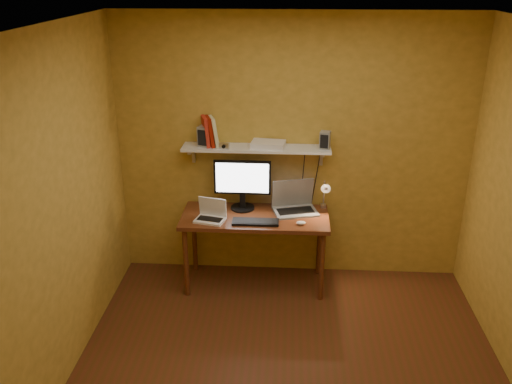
# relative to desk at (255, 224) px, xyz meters

# --- Properties ---
(room) EXTENTS (3.44, 3.24, 2.64)m
(room) POSITION_rel_desk_xyz_m (0.34, -1.28, 0.64)
(room) COLOR #5B2917
(room) RESTS_ON ground
(desk) EXTENTS (1.40, 0.60, 0.75)m
(desk) POSITION_rel_desk_xyz_m (0.00, 0.00, 0.00)
(desk) COLOR brown
(desk) RESTS_ON ground
(wall_shelf) EXTENTS (1.40, 0.25, 0.21)m
(wall_shelf) POSITION_rel_desk_xyz_m (0.00, 0.19, 0.69)
(wall_shelf) COLOR white
(wall_shelf) RESTS_ON room
(monitor) EXTENTS (0.55, 0.23, 0.50)m
(monitor) POSITION_rel_desk_xyz_m (-0.13, 0.16, 0.36)
(monitor) COLOR black
(monitor) RESTS_ON desk
(laptop) EXTENTS (0.47, 0.39, 0.30)m
(laptop) POSITION_rel_desk_xyz_m (0.37, 0.15, 0.16)
(laptop) COLOR gray
(laptop) RESTS_ON desk
(netbook) EXTENTS (0.31, 0.25, 0.21)m
(netbook) POSITION_rel_desk_xyz_m (-0.40, -0.11, 0.14)
(netbook) COLOR white
(netbook) RESTS_ON desk
(keyboard) EXTENTS (0.43, 0.14, 0.02)m
(keyboard) POSITION_rel_desk_xyz_m (0.02, -0.16, 0.10)
(keyboard) COLOR black
(keyboard) RESTS_ON desk
(mouse) EXTENTS (0.09, 0.06, 0.03)m
(mouse) POSITION_rel_desk_xyz_m (0.43, -0.16, 0.10)
(mouse) COLOR white
(mouse) RESTS_ON desk
(desk_lamp) EXTENTS (0.09, 0.23, 0.38)m
(desk_lamp) POSITION_rel_desk_xyz_m (0.66, 0.13, 0.29)
(desk_lamp) COLOR silver
(desk_lamp) RESTS_ON desk
(speaker_left) EXTENTS (0.13, 0.13, 0.19)m
(speaker_left) POSITION_rel_desk_xyz_m (-0.49, 0.19, 0.81)
(speaker_left) COLOR gray
(speaker_left) RESTS_ON wall_shelf
(speaker_right) EXTENTS (0.11, 0.11, 0.17)m
(speaker_right) POSITION_rel_desk_xyz_m (0.64, 0.18, 0.79)
(speaker_right) COLOR gray
(speaker_right) RESTS_ON wall_shelf
(books) EXTENTS (0.20, 0.20, 0.28)m
(books) POSITION_rel_desk_xyz_m (-0.44, 0.20, 0.85)
(books) COLOR red
(books) RESTS_ON wall_shelf
(shelf_camera) EXTENTS (0.10, 0.06, 0.06)m
(shelf_camera) POSITION_rel_desk_xyz_m (-0.29, 0.12, 0.74)
(shelf_camera) COLOR silver
(shelf_camera) RESTS_ON wall_shelf
(router) EXTENTS (0.34, 0.25, 0.05)m
(router) POSITION_rel_desk_xyz_m (0.11, 0.20, 0.74)
(router) COLOR white
(router) RESTS_ON wall_shelf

